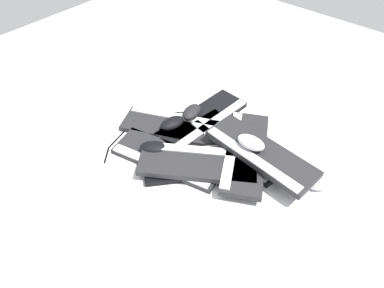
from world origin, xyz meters
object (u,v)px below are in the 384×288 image
Objects in this scene: keyboard_0 at (173,127)px; keyboard_6 at (261,153)px; keyboard_1 at (167,159)px; keyboard_7 at (198,163)px; mouse_4 at (154,148)px; mouse_1 at (172,123)px; keyboard_4 at (203,120)px; mouse_0 at (251,142)px; keyboard_5 at (245,152)px; mouse_2 at (192,112)px; keyboard_2 at (200,163)px; mouse_3 at (312,182)px; keyboard_3 at (238,145)px.

keyboard_6 reaches higher than keyboard_0.
keyboard_0 is 1.00× the size of keyboard_1.
keyboard_7 is 0.19m from mouse_4.
keyboard_7 reaches higher than keyboard_0.
keyboard_1 is 0.18m from mouse_1.
keyboard_4 is 0.29m from mouse_4.
mouse_1 is at bearing 7.20° from mouse_0.
mouse_1 is 0.16m from mouse_4.
keyboard_5 is at bearing 165.60° from keyboard_4.
keyboard_0 is 0.37m from mouse_0.
mouse_0 is at bearing -127.23° from keyboard_7.
keyboard_5 is 4.16× the size of mouse_1.
keyboard_1 is 0.28m from keyboard_4.
keyboard_5 is 4.16× the size of mouse_2.
keyboard_2 is 3.91× the size of mouse_0.
mouse_3 is (-0.36, -0.22, -0.02)m from keyboard_7.
mouse_3 reaches higher than keyboard_4.
keyboard_7 is (-0.01, 0.03, 0.03)m from keyboard_2.
keyboard_2 is at bearing 39.67° from keyboard_6.
keyboard_0 is at bearing -109.76° from mouse_4.
keyboard_6 is at bearing -174.24° from keyboard_5.
keyboard_0 is 4.20× the size of mouse_4.
keyboard_1 is at bearing -131.48° from mouse_1.
keyboard_3 is at bearing -124.16° from keyboard_1.
mouse_0 is 0.38m from mouse_4.
keyboard_3 is at bearing -106.67° from keyboard_2.
keyboard_5 is 0.31m from mouse_2.
mouse_2 is (-0.02, -0.09, 0.04)m from keyboard_0.
mouse_1 reaches higher than keyboard_5.
keyboard_2 is 0.95× the size of keyboard_6.
mouse_0 is 1.00× the size of mouse_2.
mouse_0 reaches higher than mouse_4.
mouse_2 is at bearing -42.00° from keyboard_2.
keyboard_4 is at bearing -17.22° from mouse_0.
keyboard_2 is 3.91× the size of mouse_2.
keyboard_5 is at bearing 5.76° from keyboard_6.
keyboard_1 and keyboard_2 have the same top height.
mouse_0 is 0.36m from mouse_1.
mouse_1 and mouse_2 have the same top height.
keyboard_1 is 0.13m from keyboard_7.
mouse_3 is at bearing 169.41° from mouse_4.
keyboard_5 is (-0.22, -0.21, 0.03)m from keyboard_1.
keyboard_2 is 0.18m from keyboard_3.
keyboard_7 reaches higher than keyboard_4.
mouse_4 is at bearing 107.53° from keyboard_0.
mouse_0 is (-0.08, 0.04, 0.10)m from keyboard_3.
mouse_1 reaches higher than keyboard_3.
keyboard_1 is 1.01× the size of keyboard_5.
mouse_1 is at bearing 176.68° from mouse_3.
keyboard_3 is 0.29m from mouse_1.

